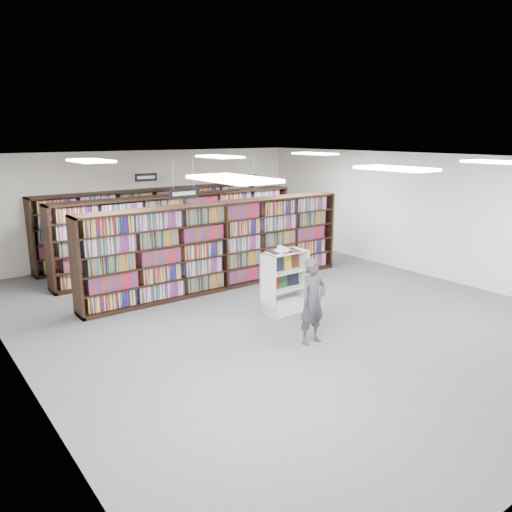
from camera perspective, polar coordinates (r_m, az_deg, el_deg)
floor at (r=10.78m, az=1.87°, el=-6.15°), size 12.00×12.00×0.00m
ceiling at (r=10.14m, az=2.01°, el=11.10°), size 10.00×12.00×0.10m
wall_back at (r=15.43m, az=-12.14°, el=5.76°), size 10.00×0.10×3.20m
wall_left at (r=8.30m, az=-26.24°, el=-2.16°), size 0.10×12.00×3.20m
wall_right at (r=13.97m, az=18.26°, el=4.56°), size 0.10×12.00×3.20m
bookshelf_row_near at (r=12.05m, az=-4.01°, el=1.18°), size 7.00×0.60×2.10m
bookshelf_row_mid at (r=13.75m, az=-8.52°, el=2.63°), size 7.00×0.60×2.10m
bookshelf_row_far at (r=15.24m, az=-11.56°, el=3.60°), size 7.00×0.60×2.10m
aisle_sign_left at (r=10.20m, az=-8.24°, el=7.21°), size 0.65×0.02×0.80m
aisle_sign_right at (r=13.48m, az=-1.01°, el=8.93°), size 0.65×0.02×0.80m
aisle_sign_center at (r=14.22m, az=-12.47°, el=8.86°), size 0.65×0.02×0.80m
troffer_front_left at (r=5.96m, az=-2.64°, el=8.80°), size 0.60×1.20×0.04m
troffer_front_center at (r=8.02m, az=15.67°, el=9.60°), size 0.60×1.20×0.04m
troffer_front_right at (r=10.55m, az=25.92°, el=9.63°), size 0.60×1.20×0.04m
troffer_back_left at (r=10.47m, az=-18.39°, el=10.28°), size 0.60×1.20×0.04m
troffer_back_center at (r=11.77m, az=-4.19°, el=11.25°), size 0.60×1.20×0.04m
troffer_back_right at (r=13.62m, az=6.74°, el=11.54°), size 0.60×1.20×0.04m
endcap_display at (r=10.54m, az=3.14°, el=-4.02°), size 0.96×0.50×1.33m
open_book at (r=10.24m, az=3.18°, el=0.70°), size 0.69×0.47×0.13m
shopper at (r=8.94m, az=6.51°, el=-5.18°), size 0.59×0.41×1.56m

